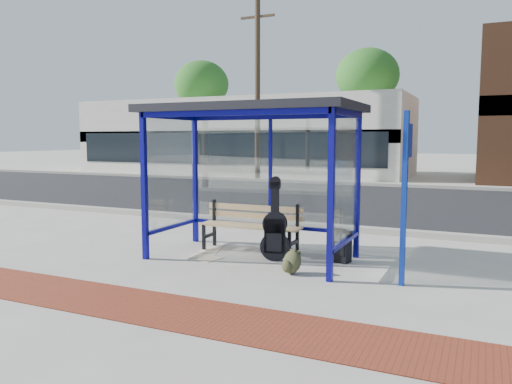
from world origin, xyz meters
The scene contains 19 objects.
ground centered at (0.00, 0.00, 0.00)m, with size 120.00×120.00×0.00m, color #B2ADA0.
brick_paver_strip centered at (0.00, -2.60, 0.01)m, with size 60.00×1.00×0.01m, color maroon.
curb_near centered at (0.00, 2.90, 0.06)m, with size 60.00×0.25×0.12m, color gray.
street_asphalt centered at (0.00, 8.00, 0.00)m, with size 60.00×10.00×0.00m, color black.
curb_far centered at (0.00, 13.10, 0.06)m, with size 60.00×0.25×0.12m, color gray.
far_sidewalk centered at (0.00, 15.00, 0.00)m, with size 60.00×4.00×0.01m, color #B2ADA0.
bus_shelter centered at (0.00, 0.07, 2.07)m, with size 3.30×1.80×2.42m.
storefront_white centered at (-9.00, 17.99, 2.00)m, with size 18.00×6.04×4.00m.
tree_left centered at (-14.00, 22.00, 5.45)m, with size 3.60×3.60×7.03m.
tree_mid centered at (-3.00, 22.00, 5.45)m, with size 3.60×3.60×7.03m.
utility_pole_west centered at (-6.00, 13.40, 4.11)m, with size 1.60×0.24×8.00m.
bench centered at (-0.22, 0.46, 0.47)m, with size 1.76×0.45×0.83m.
guitar_bag centered at (0.40, 0.01, 0.45)m, with size 0.47×0.24×1.24m.
suitcase centered at (1.35, 0.33, 0.25)m, with size 0.34×0.26×0.53m.
backpack centered at (0.90, -0.61, 0.16)m, with size 0.34×0.33×0.34m.
sign_post centered at (2.41, -0.53, 1.26)m, with size 0.10×0.28×2.25m.
newspaper_a centered at (-0.87, 0.18, 0.00)m, with size 0.40×0.32×0.01m, color white.
newspaper_b centered at (-0.60, -0.35, 0.00)m, with size 0.39×0.31×0.01m, color white.
newspaper_c centered at (-0.78, -0.23, 0.00)m, with size 0.38×0.30×0.01m, color white.
Camera 1 is at (3.31, -7.06, 1.90)m, focal length 35.00 mm.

